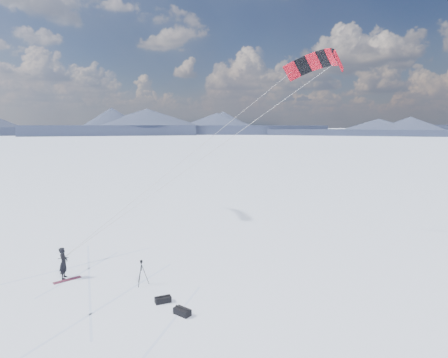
{
  "coord_description": "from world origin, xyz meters",
  "views": [
    {
      "loc": [
        2.99,
        -18.96,
        8.49
      ],
      "look_at": [
        6.23,
        4.37,
        5.07
      ],
      "focal_mm": 30.0,
      "sensor_mm": 36.0,
      "label": 1
    }
  ],
  "objects": [
    {
      "name": "snowkiter",
      "position": [
        -3.12,
        1.96,
        0.0
      ],
      "size": [
        0.44,
        0.66,
        1.78
      ],
      "primitive_type": "imported",
      "rotation": [
        0.0,
        0.0,
        1.59
      ],
      "color": "black",
      "rests_on": "ground"
    },
    {
      "name": "gear_bag_b",
      "position": [
        3.3,
        -3.04,
        0.16
      ],
      "size": [
        0.84,
        0.84,
        0.36
      ],
      "rotation": [
        0.0,
        0.0,
        -0.78
      ],
      "color": "black",
      "rests_on": "ground"
    },
    {
      "name": "gear_bag_a",
      "position": [
        2.41,
        -1.73,
        0.15
      ],
      "size": [
        0.83,
        0.55,
        0.34
      ],
      "rotation": [
        0.0,
        0.0,
        0.27
      ],
      "color": "black",
      "rests_on": "ground"
    },
    {
      "name": "ground",
      "position": [
        0.0,
        0.0,
        0.0
      ],
      "size": [
        1800.0,
        1800.0,
        0.0
      ],
      "primitive_type": "plane",
      "color": "white"
    },
    {
      "name": "power_kite",
      "position": [
        13.02,
        6.63,
        12.67
      ],
      "size": [
        17.54,
        7.51,
        12.46
      ],
      "color": "red",
      "rests_on": "ground"
    },
    {
      "name": "snowboard",
      "position": [
        -2.89,
        1.63,
        0.02
      ],
      "size": [
        1.38,
        1.03,
        0.04
      ],
      "primitive_type": "cube",
      "rotation": [
        0.0,
        0.0,
        0.57
      ],
      "color": "maroon",
      "rests_on": "ground"
    },
    {
      "name": "horizon_hills",
      "position": [
        -0.0,
        -0.0,
        4.23
      ],
      "size": [
        704.0,
        704.42,
        9.81
      ],
      "color": "#1B2235",
      "rests_on": "ground"
    },
    {
      "name": "tripod",
      "position": [
        1.24,
        0.5,
        0.88
      ],
      "size": [
        0.62,
        0.68,
        1.36
      ],
      "rotation": [
        0.0,
        0.0,
        0.09
      ],
      "color": "black",
      "rests_on": "ground"
    },
    {
      "name": "snow_tracks",
      "position": [
        -1.44,
        -0.32,
        0.0
      ],
      "size": [
        13.93,
        10.25,
        0.01
      ],
      "color": "#AFBFE3",
      "rests_on": "ground"
    }
  ]
}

